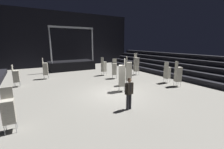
# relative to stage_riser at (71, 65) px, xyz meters

# --- Properties ---
(ground_plane) EXTENTS (22.00, 30.00, 0.10)m
(ground_plane) POSITION_rel_stage_riser_xyz_m (0.00, -11.13, -0.70)
(ground_plane) COLOR gray
(arena_end_wall) EXTENTS (22.00, 0.30, 8.00)m
(arena_end_wall) POSITION_rel_stage_riser_xyz_m (0.00, 3.87, 3.35)
(arena_end_wall) COLOR black
(arena_end_wall) RESTS_ON ground_plane
(bleacher_bank_right) EXTENTS (3.75, 24.00, 2.25)m
(bleacher_bank_right) POSITION_rel_stage_riser_xyz_m (9.12, -10.13, 0.47)
(bleacher_bank_right) COLOR black
(bleacher_bank_right) RESTS_ON ground_plane
(stage_riser) EXTENTS (5.66, 2.91, 5.39)m
(stage_riser) POSITION_rel_stage_riser_xyz_m (0.00, 0.00, 0.00)
(stage_riser) COLOR black
(stage_riser) RESTS_ON ground_plane
(man_with_tie) EXTENTS (0.57, 0.29, 1.73)m
(man_with_tie) POSITION_rel_stage_riser_xyz_m (-0.69, -13.79, 0.33)
(man_with_tie) COLOR black
(man_with_tie) RESTS_ON ground_plane
(chair_stack_front_left) EXTENTS (0.49, 0.49, 1.88)m
(chair_stack_front_left) POSITION_rel_stage_riser_xyz_m (5.46, -11.04, 0.29)
(chair_stack_front_left) COLOR #B2B5BA
(chair_stack_front_left) RESTS_ON ground_plane
(chair_stack_front_right) EXTENTS (0.52, 0.52, 2.05)m
(chair_stack_front_right) POSITION_rel_stage_riser_xyz_m (-3.62, -4.09, 0.37)
(chair_stack_front_right) COLOR #B2B5BA
(chair_stack_front_right) RESTS_ON ground_plane
(chair_stack_mid_left) EXTENTS (0.58, 0.58, 2.05)m
(chair_stack_mid_left) POSITION_rel_stage_riser_xyz_m (5.33, -12.22, 0.37)
(chair_stack_mid_left) COLOR #B2B5BA
(chair_stack_mid_left) RESTS_ON ground_plane
(chair_stack_mid_right) EXTENTS (0.45, 0.45, 2.39)m
(chair_stack_mid_right) POSITION_rel_stage_riser_xyz_m (5.29, -6.99, 0.54)
(chair_stack_mid_right) COLOR #B2B5BA
(chair_stack_mid_right) RESTS_ON ground_plane
(chair_stack_mid_centre) EXTENTS (0.59, 0.59, 2.39)m
(chair_stack_mid_centre) POSITION_rel_stage_riser_xyz_m (2.13, -9.89, 0.54)
(chair_stack_mid_centre) COLOR #B2B5BA
(chair_stack_mid_centre) RESTS_ON ground_plane
(chair_stack_rear_left) EXTENTS (0.48, 0.48, 1.79)m
(chair_stack_rear_left) POSITION_rel_stage_riser_xyz_m (-5.99, -5.87, 0.25)
(chair_stack_rear_left) COLOR #B2B5BA
(chair_stack_rear_left) RESTS_ON ground_plane
(chair_stack_rear_right) EXTENTS (0.61, 0.61, 1.96)m
(chair_stack_rear_right) POSITION_rel_stage_riser_xyz_m (2.30, -7.30, 0.33)
(chair_stack_rear_right) COLOR #B2B5BA
(chair_stack_rear_right) RESTS_ON ground_plane
(chair_stack_rear_centre) EXTENTS (0.60, 0.60, 2.39)m
(chair_stack_rear_centre) POSITION_rel_stage_riser_xyz_m (0.69, -11.03, 0.54)
(chair_stack_rear_centre) COLOR #B2B5BA
(chair_stack_rear_centre) RESTS_ON ground_plane
(chair_stack_aisle_left) EXTENTS (0.52, 0.52, 1.96)m
(chair_stack_aisle_left) POSITION_rel_stage_riser_xyz_m (2.06, -5.44, 0.33)
(chair_stack_aisle_left) COLOR #B2B5BA
(chair_stack_aisle_left) RESTS_ON ground_plane
(chair_stack_aisle_right) EXTENTS (0.45, 0.45, 1.79)m
(chair_stack_aisle_right) POSITION_rel_stage_riser_xyz_m (-5.97, -13.10, 0.25)
(chair_stack_aisle_right) COLOR #B2B5BA
(chair_stack_aisle_right) RESTS_ON ground_plane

